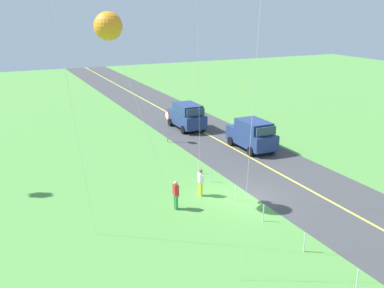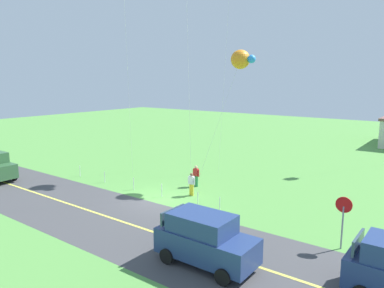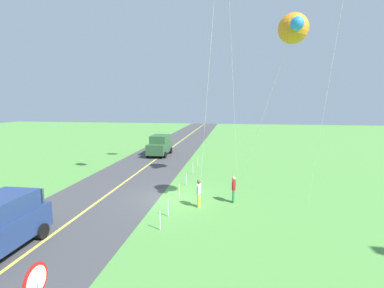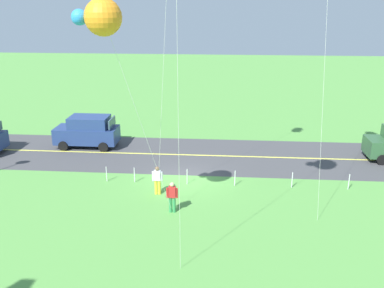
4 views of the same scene
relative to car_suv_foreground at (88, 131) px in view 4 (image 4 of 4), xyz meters
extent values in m
cube|color=#549342|center=(-7.38, 5.15, -1.20)|extent=(120.00, 120.00, 0.10)
cube|color=#424244|center=(-7.38, 1.15, -1.15)|extent=(120.00, 7.00, 0.00)
cube|color=#E5E04C|center=(-7.38, 1.15, -1.15)|extent=(120.00, 0.16, 0.00)
cube|color=navy|center=(0.08, 0.00, -0.26)|extent=(4.40, 1.90, 1.10)
cube|color=navy|center=(-0.17, 0.00, 0.69)|extent=(2.73, 1.75, 0.80)
cube|color=#334756|center=(0.91, 0.00, 0.69)|extent=(0.10, 1.62, 0.64)
cube|color=#334756|center=(-1.79, 0.00, 0.69)|extent=(0.10, 1.62, 0.60)
cylinder|color=black|center=(1.51, 0.95, -0.81)|extent=(0.68, 0.22, 0.68)
cylinder|color=black|center=(1.51, -0.95, -0.81)|extent=(0.68, 0.22, 0.68)
cylinder|color=black|center=(-1.35, 0.95, -0.81)|extent=(0.68, 0.22, 0.68)
cylinder|color=black|center=(-1.35, -0.95, -0.81)|extent=(0.68, 0.22, 0.68)
cylinder|color=black|center=(-19.79, 1.94, -0.81)|extent=(0.68, 0.22, 0.68)
cylinder|color=black|center=(-19.79, 0.04, -0.81)|extent=(0.68, 0.22, 0.68)
cylinder|color=black|center=(6.10, 1.02, -0.81)|extent=(0.68, 0.22, 0.68)
cylinder|color=#338C4C|center=(-7.31, 9.24, -0.74)|extent=(0.16, 0.16, 0.82)
cylinder|color=#338C4C|center=(-7.13, 9.24, -0.74)|extent=(0.16, 0.16, 0.82)
cube|color=red|center=(-7.22, 9.24, -0.05)|extent=(0.36, 0.22, 0.56)
cylinder|color=red|center=(-7.46, 9.24, -0.10)|extent=(0.10, 0.10, 0.52)
cylinder|color=red|center=(-6.98, 9.24, -0.10)|extent=(0.10, 0.10, 0.52)
sphere|color=#D8AD84|center=(-7.22, 9.24, 0.34)|extent=(0.22, 0.22, 0.22)
cylinder|color=yellow|center=(-6.27, 7.29, -0.74)|extent=(0.16, 0.16, 0.82)
cylinder|color=yellow|center=(-6.09, 7.29, -0.74)|extent=(0.16, 0.16, 0.82)
cube|color=silver|center=(-6.18, 7.29, -0.05)|extent=(0.36, 0.22, 0.56)
cylinder|color=silver|center=(-6.42, 7.29, -0.10)|extent=(0.10, 0.10, 0.52)
cylinder|color=silver|center=(-5.94, 7.29, -0.10)|extent=(0.10, 0.10, 0.52)
sphere|color=brown|center=(-6.18, 7.29, 0.34)|extent=(0.22, 0.22, 0.22)
cylinder|color=silver|center=(-6.17, 10.53, 3.52)|extent=(2.12, 2.60, 9.36)
sphere|color=orange|center=(-5.11, 11.83, 8.20)|extent=(1.40, 1.40, 1.40)
sphere|color=#2D8CE5|center=(-4.21, 11.83, 8.20)|extent=(0.60, 0.60, 0.60)
cylinder|color=silver|center=(-6.83, 7.82, 7.62)|extent=(1.32, 1.07, 17.54)
cylinder|color=silver|center=(-8.17, 14.63, 7.42)|extent=(0.16, 1.77, 17.14)
cylinder|color=silver|center=(-13.88, 8.94, 7.25)|extent=(0.73, 1.14, 16.81)
cylinder|color=silver|center=(-16.64, 5.85, -0.70)|extent=(0.05, 0.05, 0.90)
cylinder|color=silver|center=(-13.55, 5.85, -0.70)|extent=(0.05, 0.05, 0.90)
cylinder|color=silver|center=(-10.36, 5.85, -0.70)|extent=(0.05, 0.05, 0.90)
cylinder|color=silver|center=(-7.64, 5.85, -0.70)|extent=(0.05, 0.05, 0.90)
cylinder|color=silver|center=(-4.60, 5.85, -0.70)|extent=(0.05, 0.05, 0.90)
cylinder|color=silver|center=(-2.96, 5.85, -0.70)|extent=(0.05, 0.05, 0.90)
camera|label=1|loc=(-27.24, 17.63, 9.11)|focal=41.98mm
camera|label=2|loc=(8.35, -12.14, 6.74)|focal=34.17mm
camera|label=3|loc=(9.47, 9.24, 4.86)|focal=26.90mm
camera|label=4|loc=(-9.65, 27.43, 8.77)|focal=38.74mm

